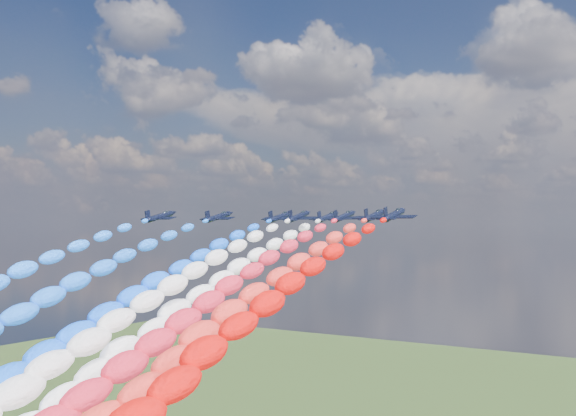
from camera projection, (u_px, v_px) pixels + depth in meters
The scene contains 15 objects.
jet_0 at pixel (160, 217), 173.86m from camera, with size 9.42×12.63×2.78m, color black, non-canonical shape.
jet_1 at pixel (218, 217), 180.13m from camera, with size 9.42×12.63×2.78m, color black, non-canonical shape.
trail_1 at pixel (63, 300), 137.38m from camera, with size 5.48×94.98×37.15m, color blue, non-canonical shape.
jet_2 at pixel (280, 217), 181.36m from camera, with size 9.42×12.63×2.78m, color black, non-canonical shape.
trail_2 at pixel (145, 300), 138.62m from camera, with size 5.48×94.98×37.15m, color blue, non-canonical shape.
jet_3 at pixel (299, 216), 172.06m from camera, with size 9.42×12.63×2.78m, color black, non-canonical shape.
trail_3 at pixel (160, 305), 129.31m from camera, with size 5.48×94.98×37.15m, color white, non-canonical shape.
jet_4 at pixel (328, 217), 185.45m from camera, with size 9.42×12.63×2.78m, color black, non-canonical shape.
trail_4 at pixel (210, 297), 142.70m from camera, with size 5.48×94.98×37.15m, color white, non-canonical shape.
jet_5 at pixel (344, 216), 171.27m from camera, with size 9.42×12.63×2.78m, color black, non-canonical shape.
trail_5 at pixel (219, 305), 128.52m from camera, with size 5.48×94.98×37.15m, color red, non-canonical shape.
jet_6 at pixel (374, 216), 156.03m from camera, with size 9.42×12.63×2.78m, color black, non-canonical shape.
trail_6 at pixel (244, 316), 113.28m from camera, with size 5.48×94.98×37.15m, color #F5312B, non-canonical shape.
jet_7 at pixel (394, 215), 141.46m from camera, with size 9.42×12.63×2.78m, color black, non-canonical shape.
trail_7 at pixel (253, 330), 98.72m from camera, with size 5.48×94.98×37.15m, color red, non-canonical shape.
Camera 1 is at (88.94, -138.04, 96.98)m, focal length 43.42 mm.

